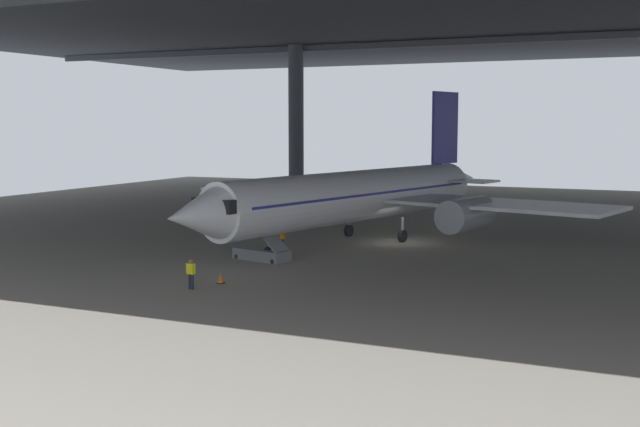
{
  "coord_description": "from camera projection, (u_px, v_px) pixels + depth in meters",
  "views": [
    {
      "loc": [
        18.38,
        -54.62,
        8.64
      ],
      "look_at": [
        -3.77,
        -5.66,
        2.54
      ],
      "focal_mm": 44.46,
      "sensor_mm": 36.0,
      "label": 1
    }
  ],
  "objects": [
    {
      "name": "ground_plane",
      "position": [
        399.0,
        242.0,
        57.95
      ],
      "size": [
        110.0,
        110.0,
        0.0
      ],
      "primitive_type": "plane",
      "color": "gray"
    },
    {
      "name": "traffic_cone_orange",
      "position": [
        221.0,
        278.0,
        43.03
      ],
      "size": [
        0.36,
        0.36,
        0.6
      ],
      "color": "black",
      "rests_on": "ground_plane"
    },
    {
      "name": "crew_worker_near_nose",
      "position": [
        191.0,
        272.0,
        41.44
      ],
      "size": [
        0.55,
        0.24,
        1.6
      ],
      "color": "#232838",
      "rests_on": "ground_plane"
    },
    {
      "name": "airplane_main",
      "position": [
        359.0,
        196.0,
        57.61
      ],
      "size": [
        35.09,
        35.69,
        11.31
      ],
      "color": "white",
      "rests_on": "ground_plane"
    },
    {
      "name": "crew_worker_by_stairs",
      "position": [
        283.0,
        237.0,
        53.73
      ],
      "size": [
        0.46,
        0.39,
        1.71
      ],
      "color": "#232838",
      "rests_on": "ground_plane"
    },
    {
      "name": "boarding_stairs",
      "position": [
        261.0,
        248.0,
        50.47
      ],
      "size": [
        4.38,
        2.36,
        4.63
      ],
      "color": "slate",
      "rests_on": "ground_plane"
    },
    {
      "name": "hangar_structure",
      "position": [
        451.0,
        11.0,
        68.41
      ],
      "size": [
        121.0,
        99.0,
        18.97
      ],
      "color": "#4C4F54",
      "rests_on": "ground_plane"
    }
  ]
}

